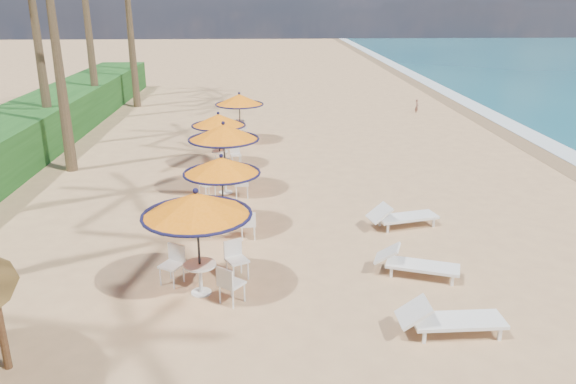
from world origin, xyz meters
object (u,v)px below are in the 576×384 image
(lounger_mid, at_px, (414,263))
(lounger_far, at_px, (400,216))
(station_0, at_px, (199,217))
(station_2, at_px, (224,141))
(station_4, at_px, (239,104))
(station_3, at_px, (220,125))
(station_1, at_px, (221,175))
(lounger_near, at_px, (447,319))

(lounger_mid, height_order, lounger_far, lounger_far)
(station_0, height_order, lounger_far, station_0)
(station_2, xyz_separation_m, lounger_far, (5.19, -3.26, -1.45))
(lounger_far, bearing_deg, station_4, 101.63)
(station_2, relative_size, lounger_far, 1.14)
(lounger_mid, bearing_deg, lounger_far, 102.45)
(station_0, distance_m, station_2, 6.78)
(station_3, height_order, lounger_far, station_3)
(station_0, distance_m, station_1, 3.53)
(station_4, xyz_separation_m, lounger_near, (4.61, -15.79, -1.38))
(lounger_near, bearing_deg, station_0, 157.93)
(lounger_mid, xyz_separation_m, lounger_far, (0.37, 2.94, 0.01))
(station_0, relative_size, station_4, 1.09)
(lounger_near, bearing_deg, lounger_mid, 89.28)
(station_0, distance_m, station_3, 9.94)
(station_2, height_order, station_3, station_2)
(station_3, relative_size, station_4, 0.95)
(lounger_near, xyz_separation_m, lounger_far, (0.36, 5.41, -0.01))
(station_0, distance_m, lounger_far, 6.52)
(station_1, relative_size, lounger_far, 1.04)
(station_2, relative_size, station_3, 1.13)
(lounger_near, bearing_deg, station_2, 118.04)
(station_0, xyz_separation_m, station_3, (-0.26, 9.93, -0.17))
(station_4, height_order, lounger_near, station_4)
(station_3, relative_size, lounger_far, 1.01)
(lounger_near, distance_m, lounger_far, 5.42)
(station_1, xyz_separation_m, station_3, (-0.48, 6.41, 0.01))
(lounger_mid, bearing_deg, station_3, 138.61)
(station_3, distance_m, lounger_near, 12.98)
(station_0, distance_m, station_4, 13.90)
(lounger_far, bearing_deg, station_3, 116.90)
(station_4, height_order, lounger_mid, station_4)
(station_2, bearing_deg, station_1, -87.89)
(lounger_near, bearing_deg, station_1, 129.94)
(station_1, bearing_deg, lounger_far, -0.06)
(lounger_far, bearing_deg, lounger_near, -107.72)
(station_3, bearing_deg, station_1, -85.74)
(station_0, height_order, station_3, station_0)
(station_1, relative_size, station_2, 0.91)
(station_0, relative_size, lounger_near, 1.18)
(station_0, height_order, station_2, station_0)
(station_0, distance_m, lounger_mid, 5.17)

